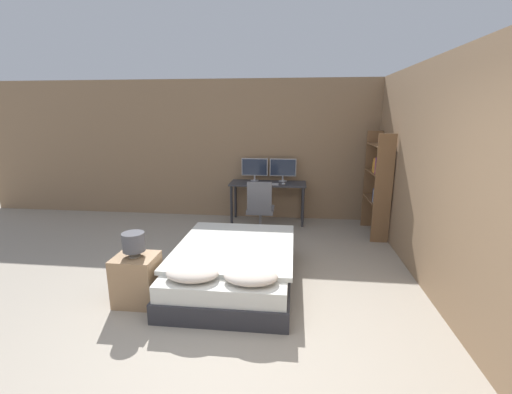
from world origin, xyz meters
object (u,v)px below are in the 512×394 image
object	(u,v)px
desk	(268,188)
keyboard	(267,184)
monitor_right	(283,168)
computer_mouse	(283,184)
nightstand	(137,279)
office_chair	(260,213)
bookshelf	(379,178)
bed	(234,266)
bedside_lamp	(134,242)
monitor_left	(255,168)

from	to	relation	value
desk	keyboard	distance (m)	0.21
monitor_right	computer_mouse	xyz separation A→B (m)	(0.03, -0.35, -0.23)
nightstand	office_chair	bearing A→B (deg)	64.07
office_chair	bookshelf	distance (m)	2.08
bed	bedside_lamp	world-z (taller)	bedside_lamp
computer_mouse	bedside_lamp	bearing A→B (deg)	-117.52
monitor_left	keyboard	world-z (taller)	monitor_left
office_chair	bookshelf	world-z (taller)	bookshelf
bed	bookshelf	size ratio (longest dim) A/B	1.13
nightstand	keyboard	bearing A→B (deg)	67.33
monitor_right	computer_mouse	bearing A→B (deg)	-85.90
bed	nightstand	xyz separation A→B (m)	(-0.99, -0.56, 0.04)
bookshelf	bed	bearing A→B (deg)	-137.24
bedside_lamp	bookshelf	xyz separation A→B (m)	(3.11, 2.52, 0.29)
nightstand	bookshelf	world-z (taller)	bookshelf
monitor_right	bookshelf	bearing A→B (deg)	-24.11
nightstand	keyboard	xyz separation A→B (m)	(1.21, 2.90, 0.51)
desk	bookshelf	size ratio (longest dim) A/B	0.82
bedside_lamp	office_chair	xyz separation A→B (m)	(1.14, 2.34, -0.33)
bedside_lamp	desk	bearing A→B (deg)	68.49
bedside_lamp	keyboard	world-z (taller)	bedside_lamp
bed	bookshelf	distance (m)	2.99
bedside_lamp	keyboard	bearing A→B (deg)	67.33
monitor_left	monitor_right	distance (m)	0.55
computer_mouse	office_chair	bearing A→B (deg)	-123.70
bedside_lamp	monitor_right	xyz separation A→B (m)	(1.49, 3.25, 0.32)
bed	nightstand	world-z (taller)	nightstand
bookshelf	computer_mouse	bearing A→B (deg)	166.72
desk	keyboard	bearing A→B (deg)	-90.00
nightstand	monitor_left	xyz separation A→B (m)	(0.94, 3.25, 0.75)
nightstand	monitor_right	world-z (taller)	monitor_right
nightstand	bookshelf	size ratio (longest dim) A/B	0.31
monitor_right	monitor_left	bearing A→B (deg)	180.00
desk	monitor_left	world-z (taller)	monitor_left
computer_mouse	bookshelf	world-z (taller)	bookshelf
desk	monitor_left	size ratio (longest dim) A/B	2.82
bed	desk	distance (m)	2.56
bed	monitor_right	world-z (taller)	monitor_right
desk	computer_mouse	bearing A→B (deg)	-30.03
bed	keyboard	xyz separation A→B (m)	(0.22, 2.34, 0.55)
bed	monitor_left	distance (m)	2.81
bed	office_chair	distance (m)	1.80
bed	computer_mouse	bearing A→B (deg)	77.44
keyboard	computer_mouse	world-z (taller)	computer_mouse
nightstand	computer_mouse	world-z (taller)	computer_mouse
office_chair	desk	bearing A→B (deg)	84.35
monitor_left	office_chair	size ratio (longest dim) A/B	0.53
bed	bookshelf	bearing A→B (deg)	42.76
monitor_right	keyboard	distance (m)	0.51
bed	desk	bearing A→B (deg)	84.95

